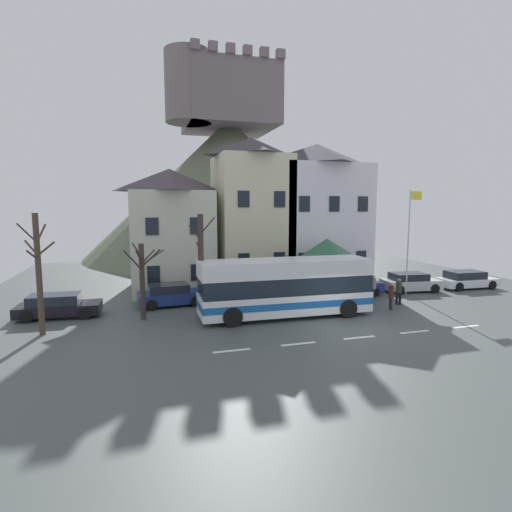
% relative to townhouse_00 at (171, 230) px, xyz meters
% --- Properties ---
extents(ground_plane, '(40.00, 60.00, 0.07)m').
position_rel_townhouse_00_xyz_m(ground_plane, '(7.32, -12.16, -4.35)').
color(ground_plane, '#484E4E').
extents(townhouse_00, '(5.54, 6.38, 8.63)m').
position_rel_townhouse_00_xyz_m(townhouse_00, '(0.00, 0.00, 0.00)').
color(townhouse_00, beige).
rests_on(townhouse_00, ground_plane).
extents(townhouse_01, '(5.10, 5.30, 10.97)m').
position_rel_townhouse_00_xyz_m(townhouse_01, '(5.86, -0.54, 1.17)').
color(townhouse_01, beige).
rests_on(townhouse_01, ground_plane).
extents(townhouse_02, '(6.92, 6.09, 10.80)m').
position_rel_townhouse_00_xyz_m(townhouse_02, '(11.28, -0.14, 1.09)').
color(townhouse_02, white).
rests_on(townhouse_02, ground_plane).
extents(hilltop_castle, '(34.15, 34.15, 22.97)m').
position_rel_townhouse_00_xyz_m(hilltop_castle, '(8.62, 19.18, 4.40)').
color(hilltop_castle, '#5A614B').
rests_on(hilltop_castle, ground_plane).
extents(transit_bus, '(9.46, 2.73, 3.14)m').
position_rel_townhouse_00_xyz_m(transit_bus, '(5.34, -9.18, -2.73)').
color(transit_bus, white).
rests_on(transit_bus, ground_plane).
extents(bus_shelter, '(3.60, 3.60, 3.86)m').
position_rel_townhouse_00_xyz_m(bus_shelter, '(9.87, -4.97, -1.20)').
color(bus_shelter, '#473D33').
rests_on(bus_shelter, ground_plane).
extents(parked_car_00, '(4.06, 2.18, 1.33)m').
position_rel_townhouse_00_xyz_m(parked_car_00, '(-0.47, -4.88, -3.66)').
color(parked_car_00, navy).
rests_on(parked_car_00, ground_plane).
extents(parked_car_01, '(4.18, 2.29, 1.31)m').
position_rel_townhouse_00_xyz_m(parked_car_01, '(16.20, -5.48, -3.67)').
color(parked_car_01, silver).
rests_on(parked_car_01, ground_plane).
extents(parked_car_02, '(4.34, 2.09, 1.27)m').
position_rel_townhouse_00_xyz_m(parked_car_02, '(20.92, -5.68, -3.69)').
color(parked_car_02, white).
rests_on(parked_car_02, ground_plane).
extents(parked_car_03, '(4.33, 2.00, 1.27)m').
position_rel_townhouse_00_xyz_m(parked_car_03, '(-6.57, -5.84, -3.69)').
color(parked_car_03, black).
rests_on(parked_car_03, ground_plane).
extents(parked_car_04, '(4.59, 2.13, 1.38)m').
position_rel_townhouse_00_xyz_m(parked_car_04, '(11.26, -5.47, -3.64)').
color(parked_car_04, navy).
rests_on(parked_car_04, ground_plane).
extents(pedestrian_00, '(0.36, 0.35, 1.63)m').
position_rel_townhouse_00_xyz_m(pedestrian_00, '(12.96, -8.62, -3.40)').
color(pedestrian_00, black).
rests_on(pedestrian_00, ground_plane).
extents(pedestrian_01, '(0.32, 0.32, 1.60)m').
position_rel_townhouse_00_xyz_m(pedestrian_01, '(11.78, -9.54, -3.39)').
color(pedestrian_01, '#2D2D38').
rests_on(pedestrian_01, ground_plane).
extents(pedestrian_02, '(0.35, 0.35, 1.56)m').
position_rel_townhouse_00_xyz_m(pedestrian_02, '(10.89, -6.99, -3.41)').
color(pedestrian_02, '#2D2D38').
rests_on(pedestrian_02, ground_plane).
extents(pedestrian_03, '(0.34, 0.34, 1.54)m').
position_rel_townhouse_00_xyz_m(pedestrian_03, '(12.39, -6.77, -3.44)').
color(pedestrian_03, black).
rests_on(pedestrian_03, ground_plane).
extents(public_bench, '(1.57, 0.48, 0.87)m').
position_rel_townhouse_00_xyz_m(public_bench, '(8.12, -2.64, -3.85)').
color(public_bench, brown).
rests_on(public_bench, ground_plane).
extents(flagpole, '(0.95, 0.10, 7.07)m').
position_rel_townhouse_00_xyz_m(flagpole, '(15.40, -6.21, -0.22)').
color(flagpole, silver).
rests_on(flagpole, ground_plane).
extents(bare_tree_00, '(2.12, 2.35, 4.05)m').
position_rel_townhouse_00_xyz_m(bare_tree_00, '(-2.12, -7.60, -2.05)').
color(bare_tree_00, '#382D28').
rests_on(bare_tree_00, ground_plane).
extents(bare_tree_01, '(1.41, 1.89, 5.69)m').
position_rel_townhouse_00_xyz_m(bare_tree_01, '(-6.72, -8.93, -1.29)').
color(bare_tree_01, '#47382D').
rests_on(bare_tree_01, ground_plane).
extents(bare_tree_02, '(1.40, 1.29, 5.59)m').
position_rel_townhouse_00_xyz_m(bare_tree_02, '(0.91, -8.20, -1.44)').
color(bare_tree_02, '#382D28').
rests_on(bare_tree_02, ground_plane).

